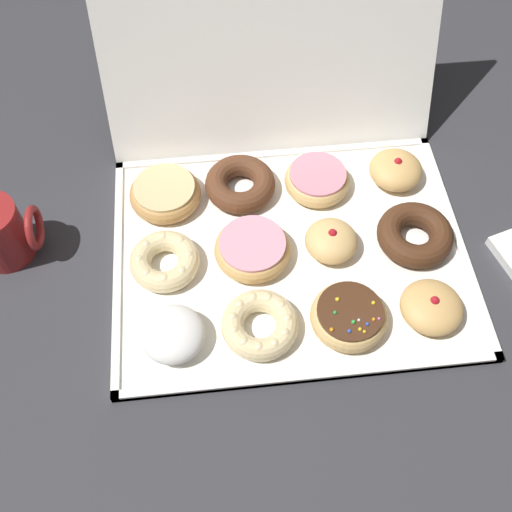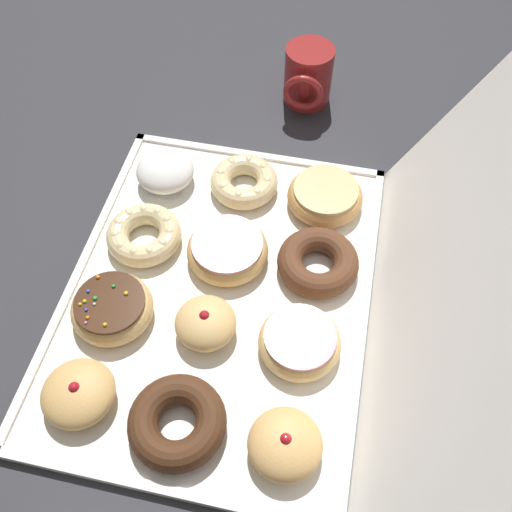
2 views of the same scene
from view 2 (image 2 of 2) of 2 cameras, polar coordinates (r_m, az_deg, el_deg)
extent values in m
plane|color=#333338|center=(0.80, -3.84, -4.00)|extent=(3.00, 3.00, 0.00)
cube|color=white|center=(0.80, -3.86, -3.82)|extent=(0.55, 0.42, 0.01)
cube|color=white|center=(0.85, -17.32, -1.11)|extent=(0.55, 0.01, 0.01)
cube|color=white|center=(0.79, 10.85, -6.35)|extent=(0.55, 0.01, 0.01)
cube|color=white|center=(0.95, 0.14, 10.02)|extent=(0.01, 0.42, 0.01)
cube|color=white|center=(0.71, -9.64, -22.42)|extent=(0.01, 0.42, 0.01)
cube|color=white|center=(0.66, 20.78, -0.44)|extent=(0.55, 0.16, 0.36)
ellipsoid|color=white|center=(0.91, -9.25, 8.55)|extent=(0.09, 0.09, 0.05)
torus|color=beige|center=(0.84, -11.34, 2.12)|extent=(0.11, 0.11, 0.03)
sphere|color=beige|center=(0.81, -12.31, 0.32)|extent=(0.02, 0.02, 0.02)
sphere|color=beige|center=(0.81, -10.77, 0.42)|extent=(0.02, 0.02, 0.02)
sphere|color=beige|center=(0.82, -9.46, 1.19)|extent=(0.02, 0.02, 0.02)
sphere|color=beige|center=(0.83, -8.81, 2.37)|extent=(0.02, 0.02, 0.02)
sphere|color=beige|center=(0.84, -9.01, 3.54)|extent=(0.02, 0.02, 0.02)
sphere|color=beige|center=(0.85, -9.96, 4.36)|extent=(0.02, 0.02, 0.02)
sphere|color=beige|center=(0.86, -11.35, 4.58)|extent=(0.02, 0.02, 0.02)
sphere|color=beige|center=(0.86, -12.76, 4.15)|extent=(0.02, 0.02, 0.02)
sphere|color=beige|center=(0.85, -13.78, 3.20)|extent=(0.02, 0.02, 0.02)
sphere|color=beige|center=(0.84, -14.07, 2.00)|extent=(0.02, 0.02, 0.02)
sphere|color=beige|center=(0.82, -13.54, 0.92)|extent=(0.02, 0.02, 0.02)
torus|color=#E5B770|center=(0.78, -14.44, -5.22)|extent=(0.11, 0.11, 0.04)
cylinder|color=#472816|center=(0.77, -14.71, -4.58)|extent=(0.09, 0.09, 0.01)
sphere|color=orange|center=(0.79, -15.82, -2.09)|extent=(0.01, 0.01, 0.01)
sphere|color=yellow|center=(0.76, -13.11, -3.74)|extent=(0.01, 0.01, 0.01)
sphere|color=yellow|center=(0.77, -17.50, -4.72)|extent=(0.00, 0.00, 0.00)
sphere|color=green|center=(0.77, -14.33, -3.01)|extent=(0.01, 0.01, 0.01)
sphere|color=blue|center=(0.76, -16.93, -5.28)|extent=(0.00, 0.00, 0.00)
sphere|color=pink|center=(0.75, -16.98, -6.54)|extent=(0.00, 0.00, 0.00)
sphere|color=orange|center=(0.76, -16.79, -6.04)|extent=(0.01, 0.01, 0.01)
sphere|color=white|center=(0.77, -16.16, -4.73)|extent=(0.00, 0.00, 0.00)
sphere|color=green|center=(0.77, -16.09, -4.18)|extent=(0.01, 0.01, 0.01)
sphere|color=yellow|center=(0.75, -15.15, -6.79)|extent=(0.01, 0.01, 0.01)
sphere|color=blue|center=(0.78, -16.74, -3.47)|extent=(0.01, 0.01, 0.01)
sphere|color=yellow|center=(0.77, -17.07, -4.44)|extent=(0.01, 0.01, 0.01)
ellipsoid|color=tan|center=(0.74, -17.66, -13.20)|extent=(0.09, 0.09, 0.04)
sphere|color=#B21923|center=(0.72, -18.05, -12.64)|extent=(0.01, 0.01, 0.01)
torus|color=beige|center=(0.89, -1.23, 7.58)|extent=(0.11, 0.11, 0.03)
sphere|color=beige|center=(0.86, -1.79, 6.17)|extent=(0.02, 0.02, 0.02)
sphere|color=beige|center=(0.86, 0.09, 6.43)|extent=(0.02, 0.02, 0.02)
sphere|color=beige|center=(0.88, 1.15, 7.59)|extent=(0.02, 0.02, 0.02)
sphere|color=beige|center=(0.90, 0.79, 8.93)|extent=(0.02, 0.02, 0.02)
sphere|color=beige|center=(0.91, -0.72, 9.67)|extent=(0.02, 0.02, 0.02)
sphere|color=beige|center=(0.91, -2.52, 9.42)|extent=(0.02, 0.02, 0.02)
sphere|color=beige|center=(0.89, -3.60, 8.32)|extent=(0.02, 0.02, 0.02)
sphere|color=beige|center=(0.87, -3.32, 6.97)|extent=(0.02, 0.02, 0.02)
torus|color=tan|center=(0.81, -3.18, 0.60)|extent=(0.12, 0.12, 0.04)
cylinder|color=pink|center=(0.79, -3.24, 1.30)|extent=(0.10, 0.10, 0.01)
ellipsoid|color=#E5B770|center=(0.74, -5.27, -6.80)|extent=(0.08, 0.08, 0.05)
sphere|color=#B21923|center=(0.73, -5.39, -6.06)|extent=(0.01, 0.01, 0.01)
torus|color=#472816|center=(0.70, -7.95, -16.46)|extent=(0.12, 0.12, 0.04)
torus|color=tan|center=(0.88, 7.04, 6.04)|extent=(0.12, 0.12, 0.03)
cylinder|color=#EACC8C|center=(0.86, 7.15, 6.74)|extent=(0.10, 0.10, 0.01)
torus|color=#59331E|center=(0.80, 6.33, -0.63)|extent=(0.12, 0.12, 0.04)
torus|color=#E5B770|center=(0.74, 4.47, -8.75)|extent=(0.11, 0.11, 0.03)
cylinder|color=pink|center=(0.72, 4.55, -8.21)|extent=(0.09, 0.09, 0.01)
ellipsoid|color=tan|center=(0.69, 2.98, -18.61)|extent=(0.09, 0.09, 0.04)
sphere|color=#B21923|center=(0.67, 3.06, -18.15)|extent=(0.01, 0.01, 0.01)
cylinder|color=maroon|center=(1.05, 5.35, 17.92)|extent=(0.09, 0.09, 0.10)
cylinder|color=black|center=(1.02, 5.56, 19.95)|extent=(0.07, 0.07, 0.01)
torus|color=maroon|center=(1.00, 4.84, 16.23)|extent=(0.01, 0.07, 0.07)
camera|label=1|loc=(0.81, -64.18, 44.42)|focal=42.06mm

